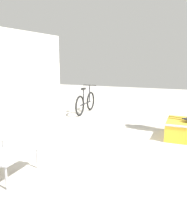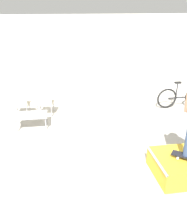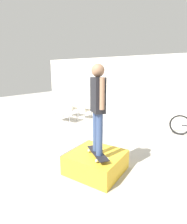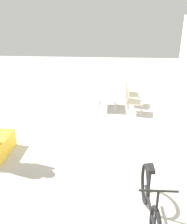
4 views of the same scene
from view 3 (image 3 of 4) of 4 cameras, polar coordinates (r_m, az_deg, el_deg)
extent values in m
plane|color=#B7B2A8|center=(5.92, -4.79, -8.47)|extent=(24.00, 24.00, 0.00)
cube|color=white|center=(9.76, 12.35, 8.67)|extent=(12.00, 0.06, 3.00)
cube|color=gold|center=(3.99, 0.82, -16.00)|extent=(1.11, 1.07, 0.43)
cylinder|color=#B7B7BC|center=(4.18, -5.81, -11.37)|extent=(0.05, 1.07, 0.05)
cube|color=black|center=(3.69, 1.32, -13.21)|extent=(0.73, 0.63, 0.02)
cylinder|color=white|center=(3.55, 4.52, -15.01)|extent=(0.06, 0.06, 0.05)
cylinder|color=white|center=(3.47, 0.91, -15.64)|extent=(0.06, 0.06, 0.05)
cylinder|color=white|center=(3.94, 1.66, -12.01)|extent=(0.06, 0.06, 0.05)
cylinder|color=white|center=(3.88, -1.59, -12.48)|extent=(0.06, 0.06, 0.05)
cylinder|color=#384C7A|center=(3.62, 0.80, -6.29)|extent=(0.13, 0.13, 0.85)
cylinder|color=#384C7A|center=(3.43, 1.94, -7.43)|extent=(0.13, 0.13, 0.85)
cube|color=#232328|center=(3.35, 1.42, 5.54)|extent=(0.42, 0.40, 0.67)
cylinder|color=#A87A5B|center=(3.57, 0.19, 6.80)|extent=(0.09, 0.09, 0.57)
cylinder|color=#A87A5B|center=(3.12, 2.83, 5.93)|extent=(0.09, 0.09, 0.57)
sphere|color=#A87A5B|center=(3.32, 1.46, 13.45)|extent=(0.25, 0.25, 0.25)
cube|color=#9E9EA3|center=(7.91, -8.91, -0.22)|extent=(0.92, 0.63, 0.02)
cylinder|color=#9E9EA3|center=(8.04, -12.30, -1.60)|extent=(0.04, 0.04, 0.38)
cylinder|color=#9E9EA3|center=(7.50, -7.83, -2.45)|extent=(0.04, 0.04, 0.38)
cylinder|color=#9E9EA3|center=(8.41, -9.79, -0.87)|extent=(0.04, 0.04, 0.38)
cylinder|color=#9E9EA3|center=(7.89, -5.37, -1.62)|extent=(0.04, 0.04, 0.38)
cylinder|color=#99999E|center=(8.87, -4.88, -0.04)|extent=(0.03, 0.03, 0.37)
cylinder|color=#99999E|center=(9.17, -6.85, 0.34)|extent=(0.03, 0.03, 0.37)
cylinder|color=#99999E|center=(8.57, -6.94, -0.54)|extent=(0.03, 0.03, 0.37)
cylinder|color=#99999E|center=(8.88, -8.90, -0.13)|extent=(0.03, 0.03, 0.37)
cube|color=beige|center=(8.83, -6.93, 1.25)|extent=(0.58, 0.58, 0.05)
cube|color=beige|center=(8.62, -8.13, 2.75)|extent=(0.52, 0.10, 0.49)
cylinder|color=#99999E|center=(8.42, -0.67, -0.68)|extent=(0.03, 0.03, 0.37)
cylinder|color=#99999E|center=(8.71, -2.81, -0.24)|extent=(0.03, 0.03, 0.37)
cylinder|color=#99999E|center=(8.11, -2.76, -1.22)|extent=(0.03, 0.03, 0.37)
cylinder|color=#99999E|center=(8.41, -4.91, -0.74)|extent=(0.03, 0.03, 0.37)
cube|color=beige|center=(8.36, -2.80, 0.70)|extent=(0.60, 0.60, 0.05)
cube|color=beige|center=(8.15, -4.01, 2.28)|extent=(0.52, 0.12, 0.49)
torus|color=black|center=(6.81, 26.43, -3.79)|extent=(0.71, 0.08, 0.71)
camera|label=1|loc=(8.80, -38.21, 8.94)|focal=40.00mm
camera|label=2|loc=(4.63, -75.37, 19.60)|focal=40.00mm
camera|label=4|loc=(6.75, 62.17, 15.14)|focal=40.00mm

